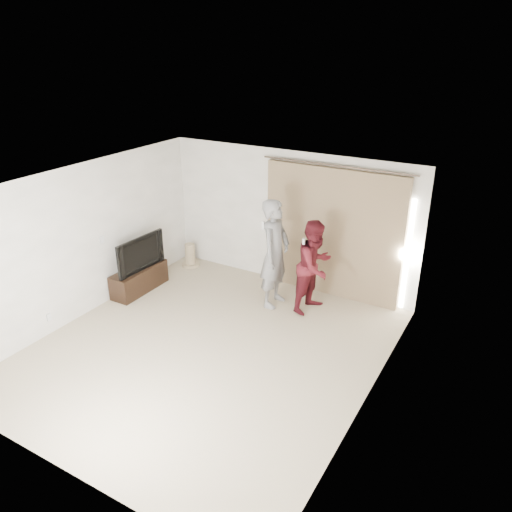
% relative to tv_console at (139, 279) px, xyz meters
% --- Properties ---
extents(floor, '(5.50, 5.50, 0.00)m').
position_rel_tv_console_xyz_m(floor, '(2.27, -0.98, -0.23)').
color(floor, '#C1B191').
rests_on(floor, ground).
extents(wall_back, '(5.00, 0.04, 2.60)m').
position_rel_tv_console_xyz_m(wall_back, '(2.27, 1.77, 1.07)').
color(wall_back, white).
rests_on(wall_back, ground).
extents(wall_left, '(0.04, 5.50, 2.60)m').
position_rel_tv_console_xyz_m(wall_left, '(-0.23, -0.98, 1.07)').
color(wall_left, white).
rests_on(wall_left, ground).
extents(ceiling, '(5.00, 5.50, 0.01)m').
position_rel_tv_console_xyz_m(ceiling, '(2.27, -0.98, 2.37)').
color(ceiling, white).
rests_on(ceiling, wall_back).
extents(curtain, '(2.80, 0.11, 2.46)m').
position_rel_tv_console_xyz_m(curtain, '(3.18, 1.70, 0.97)').
color(curtain, '#917B58').
rests_on(curtain, ground).
extents(tv_console, '(0.41, 1.20, 0.46)m').
position_rel_tv_console_xyz_m(tv_console, '(0.00, 0.00, 0.00)').
color(tv_console, black).
rests_on(tv_console, ground).
extents(tv, '(0.21, 1.13, 0.65)m').
position_rel_tv_console_xyz_m(tv, '(0.00, 0.00, 0.55)').
color(tv, black).
rests_on(tv, tv_console).
extents(scratching_post, '(0.37, 0.37, 0.49)m').
position_rel_tv_console_xyz_m(scratching_post, '(0.17, 1.38, -0.03)').
color(scratching_post, tan).
rests_on(scratching_post, ground).
extents(person_man, '(0.49, 0.73, 1.97)m').
position_rel_tv_console_xyz_m(person_man, '(2.46, 0.83, 0.75)').
color(person_man, gray).
rests_on(person_man, ground).
extents(person_woman, '(0.79, 0.93, 1.66)m').
position_rel_tv_console_xyz_m(person_woman, '(3.16, 1.00, 0.60)').
color(person_woman, '#53141C').
rests_on(person_woman, ground).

